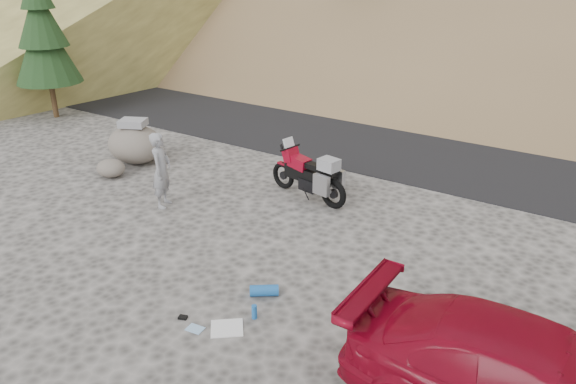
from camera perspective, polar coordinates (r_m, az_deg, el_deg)
name	(u,v)px	position (r m, az deg, el deg)	size (l,w,h in m)	color
ground	(213,259)	(10.95, -7.67, -6.78)	(140.00, 140.00, 0.00)	#403E3B
road	(399,137)	(18.08, 11.22, 5.49)	(120.00, 7.00, 0.05)	black
conifer_verge	(42,32)	(20.99, -23.69, 14.62)	(2.20, 2.20, 5.04)	#3B2A15
motorcycle	(311,176)	(13.14, 2.36, 1.64)	(2.29, 0.92, 1.37)	black
man	(165,205)	(13.33, -12.40, -1.32)	(0.64, 0.42, 1.76)	gray
boulder	(135,144)	(16.04, -15.26, 4.75)	(1.86, 1.69, 1.21)	#57524A
small_rock	(111,168)	(15.29, -17.55, 2.33)	(0.94, 0.89, 0.46)	#57524A
gear_white_cloth	(227,328)	(9.13, -6.22, -13.58)	(0.50, 0.45, 0.02)	white
gear_blue_mat	(264,290)	(9.78, -2.43, -9.97)	(0.20, 0.20, 0.49)	#1C5DAA
gear_bottle	(254,312)	(9.24, -3.44, -12.06)	(0.09, 0.09, 0.24)	#1C5DAA
gear_glove_a	(183,317)	(9.43, -10.63, -12.41)	(0.14, 0.10, 0.04)	black
gear_blue_cloth	(195,329)	(9.18, -9.42, -13.55)	(0.27, 0.20, 0.01)	#90B8DF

